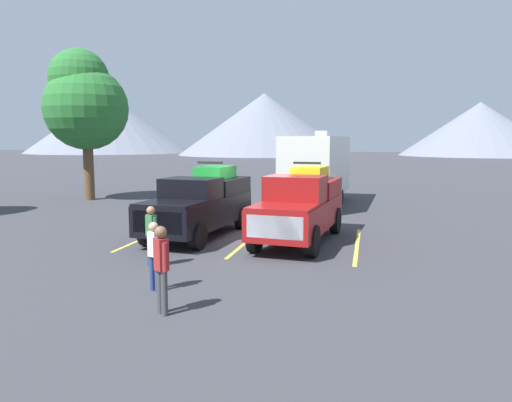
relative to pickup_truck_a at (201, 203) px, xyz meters
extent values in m
plane|color=#38383D|center=(1.84, 0.19, -1.17)|extent=(240.00, 240.00, 0.00)
cube|color=black|center=(-0.02, -0.23, -0.27)|extent=(2.50, 5.68, 0.95)
cube|color=black|center=(-0.23, -2.20, 0.25)|extent=(2.01, 1.73, 0.08)
cube|color=black|center=(-0.07, -0.72, 0.56)|extent=(1.96, 1.61, 0.71)
cube|color=slate|center=(-0.13, -1.29, 0.60)|extent=(1.72, 0.38, 0.53)
cube|color=black|center=(0.13, 1.25, 0.49)|extent=(2.15, 2.72, 0.56)
cube|color=silver|center=(-0.30, -2.93, -0.22)|extent=(1.65, 0.23, 0.67)
cylinder|color=black|center=(0.67, -2.18, -0.75)|extent=(0.37, 0.86, 0.84)
cylinder|color=black|center=(-1.10, -2.00, -0.75)|extent=(0.37, 0.86, 0.84)
cylinder|color=black|center=(1.06, 1.55, -0.75)|extent=(0.37, 0.86, 0.84)
cylinder|color=black|center=(-0.72, 1.73, -0.75)|extent=(0.37, 0.86, 0.84)
cube|color=green|center=(0.13, 1.25, 0.99)|extent=(1.23, 1.72, 0.45)
cylinder|color=black|center=(0.51, 0.65, 0.99)|extent=(0.22, 0.46, 0.44)
cylinder|color=black|center=(-0.36, 0.74, 0.99)|extent=(0.22, 0.46, 0.44)
cylinder|color=black|center=(0.62, 1.76, 0.99)|extent=(0.22, 0.46, 0.44)
cylinder|color=black|center=(-0.25, 1.85, 0.99)|extent=(0.22, 0.46, 0.44)
cube|color=black|center=(0.08, 0.80, 1.37)|extent=(0.97, 0.18, 0.08)
cube|color=maroon|center=(3.53, -0.33, -0.24)|extent=(2.48, 5.74, 0.92)
cube|color=maroon|center=(3.32, -2.32, 0.26)|extent=(1.99, 1.74, 0.08)
cube|color=maroon|center=(3.48, -0.83, 0.64)|extent=(1.94, 1.63, 0.85)
cube|color=slate|center=(3.42, -1.40, 0.68)|extent=(1.70, 0.41, 0.62)
cube|color=maroon|center=(3.69, 1.17, 0.51)|extent=(2.13, 2.75, 0.58)
cube|color=silver|center=(3.25, -3.07, -0.19)|extent=(1.63, 0.23, 0.64)
cylinder|color=black|center=(4.21, -2.30, -0.70)|extent=(0.38, 0.96, 0.94)
cylinder|color=black|center=(2.46, -2.12, -0.70)|extent=(0.38, 0.96, 0.94)
cylinder|color=black|center=(4.60, 1.47, -0.70)|extent=(0.38, 0.96, 0.94)
cylinder|color=black|center=(2.85, 1.65, -0.70)|extent=(0.38, 0.96, 0.94)
cube|color=yellow|center=(3.69, 1.17, 1.03)|extent=(1.22, 1.74, 0.45)
cylinder|color=black|center=(4.06, 0.56, 1.02)|extent=(0.22, 0.46, 0.44)
cylinder|color=black|center=(3.20, 0.65, 1.02)|extent=(0.22, 0.46, 0.44)
cylinder|color=black|center=(4.17, 1.69, 1.02)|extent=(0.22, 0.46, 0.44)
cylinder|color=black|center=(3.32, 1.78, 1.02)|extent=(0.22, 0.46, 0.44)
cube|color=black|center=(3.64, 0.71, 1.40)|extent=(0.96, 0.18, 0.08)
cube|color=gold|center=(-1.74, -0.37, -1.16)|extent=(0.12, 5.50, 0.01)
cube|color=gold|center=(1.84, -0.37, -1.16)|extent=(0.12, 5.50, 0.01)
cube|color=gold|center=(5.43, -0.37, -1.16)|extent=(0.12, 5.50, 0.01)
cube|color=silver|center=(3.15, 8.85, 0.86)|extent=(2.90, 7.86, 2.99)
cube|color=brown|center=(1.95, 8.93, 1.01)|extent=(0.53, 7.39, 0.24)
cube|color=silver|center=(3.22, 10.01, 2.51)|extent=(0.65, 0.74, 0.30)
cube|color=#333333|center=(2.84, 4.41, -0.85)|extent=(0.20, 1.21, 0.12)
cylinder|color=black|center=(4.17, 7.85, -0.79)|extent=(0.27, 0.77, 0.76)
cylinder|color=black|center=(1.99, 8.00, -0.79)|extent=(0.27, 0.77, 0.76)
cylinder|color=black|center=(4.30, 9.70, -0.79)|extent=(0.27, 0.77, 0.76)
cylinder|color=black|center=(2.12, 9.85, -0.79)|extent=(0.27, 0.77, 0.76)
cylinder|color=navy|center=(0.09, -4.31, -0.76)|extent=(0.12, 0.12, 0.82)
cylinder|color=navy|center=(0.25, -4.37, -0.76)|extent=(0.12, 0.12, 0.82)
cube|color=#33723F|center=(0.17, -4.34, -0.05)|extent=(0.29, 0.26, 0.58)
sphere|color=#9E704C|center=(0.17, -4.34, 0.35)|extent=(0.22, 0.22, 0.22)
cylinder|color=#33723F|center=(0.04, -4.29, -0.08)|extent=(0.10, 0.10, 0.53)
cylinder|color=#33723F|center=(0.29, -4.39, -0.08)|extent=(0.10, 0.10, 0.53)
cylinder|color=#3F3F42|center=(1.84, -7.51, -0.73)|extent=(0.13, 0.13, 0.88)
cylinder|color=#3F3F42|center=(1.98, -7.62, -0.73)|extent=(0.13, 0.13, 0.88)
cube|color=maroon|center=(1.91, -7.56, 0.02)|extent=(0.33, 0.32, 0.62)
sphere|color=brown|center=(1.91, -7.56, 0.45)|extent=(0.24, 0.24, 0.24)
cylinder|color=maroon|center=(1.80, -7.48, -0.01)|extent=(0.10, 0.10, 0.56)
cylinder|color=maroon|center=(2.02, -7.65, -0.01)|extent=(0.10, 0.10, 0.56)
cylinder|color=navy|center=(1.06, -6.21, -0.77)|extent=(0.12, 0.12, 0.79)
cylinder|color=navy|center=(1.21, -6.28, -0.77)|extent=(0.12, 0.12, 0.79)
cube|color=silver|center=(1.14, -6.24, -0.10)|extent=(0.28, 0.26, 0.56)
sphere|color=tan|center=(1.14, -6.24, 0.29)|extent=(0.21, 0.21, 0.21)
cylinder|color=silver|center=(1.02, -6.19, -0.12)|extent=(0.09, 0.09, 0.50)
cylinder|color=silver|center=(1.25, -6.29, -0.12)|extent=(0.09, 0.09, 0.50)
cylinder|color=brown|center=(-9.58, 8.21, 0.80)|extent=(0.56, 0.56, 3.94)
sphere|color=#286B2D|center=(-9.58, 8.21, 3.92)|extent=(4.59, 4.59, 4.59)
sphere|color=#286B2D|center=(-9.86, 8.09, 5.53)|extent=(3.21, 3.21, 3.21)
cone|color=slate|center=(-60.40, 98.41, 6.35)|extent=(42.00, 42.00, 15.03)
cone|color=slate|center=(-17.16, 89.33, 5.59)|extent=(37.96, 37.96, 13.51)
cone|color=slate|center=(28.10, 94.79, 4.43)|extent=(32.77, 32.77, 11.20)
camera|label=1|loc=(5.74, -15.91, 2.20)|focal=33.81mm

